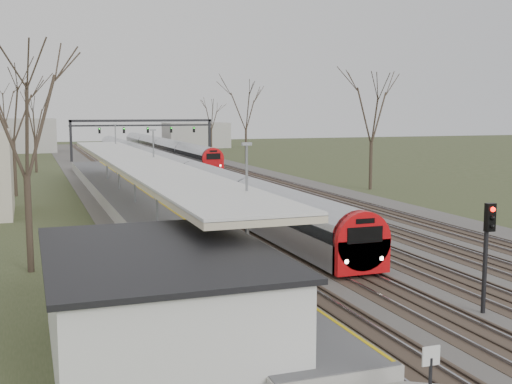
% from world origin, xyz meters
% --- Properties ---
extents(track_bed, '(24.00, 160.00, 0.22)m').
position_xyz_m(track_bed, '(0.26, 55.00, 0.06)').
color(track_bed, '#474442').
rests_on(track_bed, ground).
extents(platform, '(3.50, 69.00, 1.00)m').
position_xyz_m(platform, '(-9.05, 37.50, 0.50)').
color(platform, '#9E9B93').
rests_on(platform, ground).
extents(canopy, '(4.10, 50.00, 3.11)m').
position_xyz_m(canopy, '(-9.05, 32.99, 3.93)').
color(canopy, slate).
rests_on(canopy, platform).
extents(station_building, '(6.00, 9.00, 3.20)m').
position_xyz_m(station_building, '(-12.50, 8.00, 1.60)').
color(station_building, silver).
rests_on(station_building, ground).
extents(signal_gantry, '(21.00, 0.59, 6.08)m').
position_xyz_m(signal_gantry, '(0.29, 84.99, 4.91)').
color(signal_gantry, black).
rests_on(signal_gantry, ground).
extents(tree_west_near, '(5.00, 5.00, 10.30)m').
position_xyz_m(tree_west_near, '(-16.00, 20.00, 7.29)').
color(tree_west_near, '#2D231C').
rests_on(tree_west_near, ground).
extents(tree_west_far, '(5.50, 5.50, 11.33)m').
position_xyz_m(tree_west_far, '(-17.00, 48.00, 8.02)').
color(tree_west_far, '#2D231C').
rests_on(tree_west_far, ground).
extents(tree_east_far, '(5.00, 5.00, 10.30)m').
position_xyz_m(tree_east_far, '(14.00, 42.00, 7.29)').
color(tree_east_far, '#2D231C').
rests_on(tree_east_far, ground).
extents(train_near, '(2.62, 90.21, 3.05)m').
position_xyz_m(train_near, '(-2.50, 58.52, 1.48)').
color(train_near, '#989AA1').
rests_on(train_near, ground).
extents(train_far, '(2.62, 60.21, 3.05)m').
position_xyz_m(train_far, '(4.50, 91.71, 1.48)').
color(train_far, '#989AA1').
rests_on(train_far, ground).
extents(passenger, '(0.55, 0.68, 1.63)m').
position_xyz_m(passenger, '(-9.01, 6.10, 1.81)').
color(passenger, '#2B4A55').
rests_on(passenger, platform).
extents(signal_post, '(0.35, 0.45, 4.10)m').
position_xyz_m(signal_post, '(-0.75, 8.03, 2.72)').
color(signal_post, black).
rests_on(signal_post, ground).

